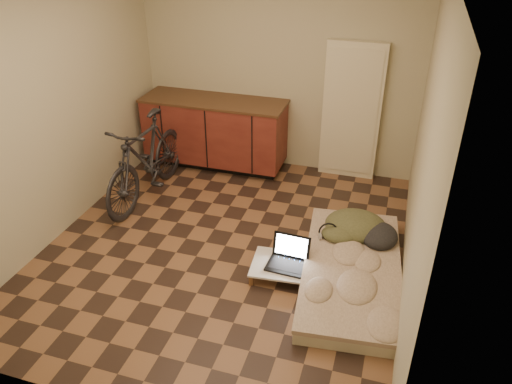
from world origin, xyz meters
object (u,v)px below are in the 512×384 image
(laptop, at_px, (288,259))
(lap_desk, at_px, (290,266))
(futon, at_px, (351,271))
(bicycle, at_px, (145,155))

(laptop, bearing_deg, lap_desk, -32.33)
(futon, bearing_deg, laptop, -175.58)
(futon, bearing_deg, lap_desk, -173.09)
(bicycle, bearing_deg, lap_desk, -22.87)
(futon, bearing_deg, bicycle, 156.27)
(lap_desk, relative_size, laptop, 2.03)
(futon, height_order, laptop, laptop)
(lap_desk, bearing_deg, futon, 7.72)
(bicycle, bearing_deg, laptop, -22.72)
(futon, relative_size, lap_desk, 2.54)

